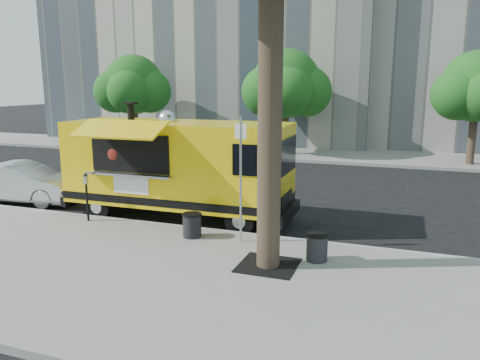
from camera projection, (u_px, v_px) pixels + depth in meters
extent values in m
plane|color=black|center=(208.00, 223.00, 13.22)|extent=(120.00, 120.00, 0.00)
cube|color=gray|center=(129.00, 274.00, 9.52)|extent=(60.00, 6.00, 0.15)
cube|color=#999993|center=(193.00, 230.00, 12.35)|extent=(60.00, 0.14, 0.16)
cube|color=gray|center=(306.00, 154.00, 25.65)|extent=(60.00, 5.00, 0.15)
cylinder|color=#33261C|center=(270.00, 108.00, 9.09)|extent=(0.48, 0.48, 6.50)
cube|color=black|center=(268.00, 265.00, 9.75)|extent=(1.20, 1.20, 0.02)
cylinder|color=#33261C|center=(135.00, 125.00, 27.56)|extent=(0.36, 0.36, 2.60)
sphere|color=#134A16|center=(133.00, 85.00, 27.09)|extent=(3.42, 3.42, 3.42)
cylinder|color=#33261C|center=(285.00, 129.00, 24.96)|extent=(0.36, 0.36, 2.60)
sphere|color=#134A16|center=(286.00, 84.00, 24.47)|extent=(3.60, 3.60, 3.60)
cylinder|color=#33261C|center=(472.00, 136.00, 21.71)|extent=(0.36, 0.36, 2.60)
sphere|color=#134A16|center=(477.00, 86.00, 21.24)|extent=(3.24, 3.24, 3.24)
cylinder|color=silver|center=(241.00, 180.00, 10.94)|extent=(0.06, 0.06, 3.00)
cube|color=white|center=(241.00, 131.00, 10.71)|extent=(0.28, 0.02, 0.35)
cylinder|color=black|center=(87.00, 202.00, 12.83)|extent=(0.06, 0.06, 1.05)
cube|color=silver|center=(86.00, 180.00, 12.70)|extent=(0.10, 0.08, 0.22)
sphere|color=black|center=(85.00, 175.00, 12.68)|extent=(0.11, 0.11, 0.11)
cube|color=yellow|center=(178.00, 163.00, 13.40)|extent=(6.42, 2.24, 2.31)
cube|color=black|center=(179.00, 194.00, 13.59)|extent=(6.44, 2.26, 0.22)
cube|color=black|center=(289.00, 213.00, 12.59)|extent=(0.20, 2.06, 0.30)
cube|color=black|center=(85.00, 195.00, 14.69)|extent=(0.20, 2.06, 0.30)
cube|color=black|center=(288.00, 155.00, 12.29)|extent=(0.07, 1.73, 0.93)
cylinder|color=black|center=(241.00, 220.00, 12.11)|extent=(0.79, 0.28, 0.79)
cylinder|color=black|center=(260.00, 204.00, 13.78)|extent=(0.79, 0.28, 0.79)
cylinder|color=black|center=(99.00, 206.00, 13.49)|extent=(0.79, 0.28, 0.79)
cylinder|color=black|center=(133.00, 193.00, 15.16)|extent=(0.79, 0.28, 0.79)
cube|color=black|center=(131.00, 153.00, 12.66)|extent=(2.36, 0.21, 1.03)
cube|color=silver|center=(129.00, 175.00, 12.62)|extent=(2.56, 0.38, 0.06)
cube|color=yellow|center=(119.00, 129.00, 12.04)|extent=(2.47, 0.96, 0.41)
cube|color=white|center=(131.00, 185.00, 12.76)|extent=(1.08, 0.05, 0.49)
cylinder|color=black|center=(131.00, 112.00, 13.58)|extent=(0.20, 0.20, 0.54)
sphere|color=silver|center=(168.00, 120.00, 13.46)|extent=(0.55, 0.55, 0.55)
sphere|color=maroon|center=(120.00, 153.00, 13.11)|extent=(0.83, 0.83, 0.83)
cylinder|color=#FF590C|center=(116.00, 158.00, 12.92)|extent=(0.34, 0.12, 0.33)
imported|color=silver|center=(23.00, 183.00, 15.40)|extent=(4.12, 1.83, 1.31)
cylinder|color=black|center=(317.00, 247.00, 9.98)|extent=(0.45, 0.45, 0.59)
cylinder|color=black|center=(317.00, 235.00, 9.92)|extent=(0.49, 0.49, 0.04)
cylinder|color=black|center=(192.00, 225.00, 11.52)|extent=(0.45, 0.45, 0.59)
cylinder|color=black|center=(192.00, 214.00, 11.46)|extent=(0.49, 0.49, 0.04)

